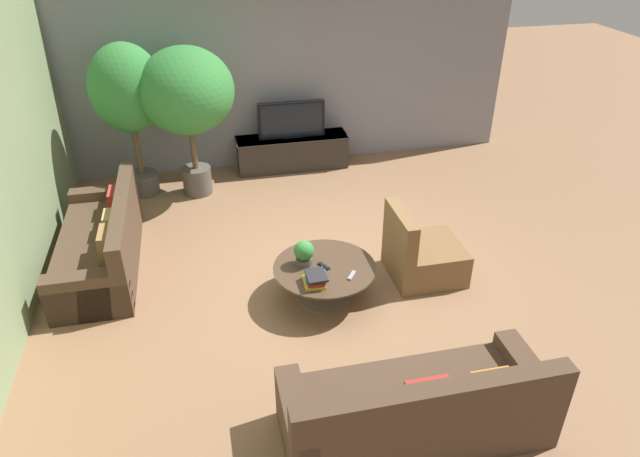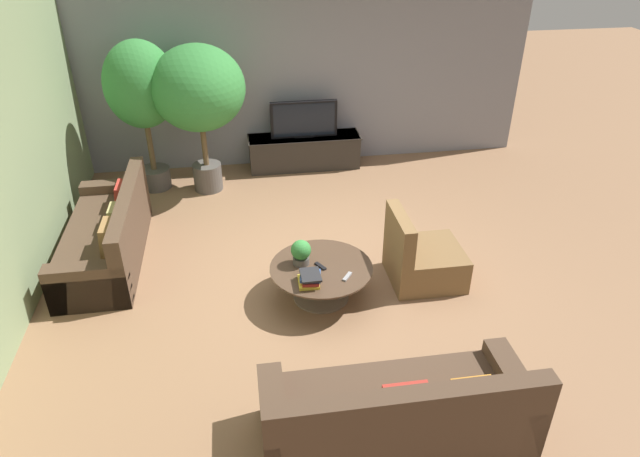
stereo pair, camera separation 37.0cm
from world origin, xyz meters
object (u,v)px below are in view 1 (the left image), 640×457
object	(u,v)px
couch_near_entry	(417,410)
armchair_wicker	(421,255)
coffee_table	(325,276)
media_console	(292,152)
potted_palm_corner	(187,94)
television	(291,120)
potted_plant_tabletop	(304,253)
couch_by_wall	(103,245)
potted_palm_tall	(128,93)

from	to	relation	value
couch_near_entry	armchair_wicker	bearing A→B (deg)	-112.07
coffee_table	media_console	bearing A→B (deg)	85.65
armchair_wicker	potted_palm_corner	size ratio (longest dim) A/B	0.41
television	potted_palm_corner	world-z (taller)	potted_palm_corner
armchair_wicker	couch_near_entry	bearing A→B (deg)	157.93
couch_near_entry	armchair_wicker	distance (m)	2.29
coffee_table	potted_palm_corner	bearing A→B (deg)	113.77
couch_near_entry	potted_plant_tabletop	size ratio (longest dim) A/B	7.60
coffee_table	couch_near_entry	distance (m)	1.99
coffee_table	potted_palm_corner	distance (m)	3.34
couch_by_wall	potted_plant_tabletop	bearing A→B (deg)	63.94
couch_near_entry	potted_palm_corner	bearing A→B (deg)	-72.01
coffee_table	couch_by_wall	distance (m)	2.67
coffee_table	couch_by_wall	xyz separation A→B (m)	(-2.40, 1.17, 0.00)
television	couch_by_wall	bearing A→B (deg)	-139.76
couch_by_wall	potted_palm_corner	distance (m)	2.36
television	coffee_table	bearing A→B (deg)	-94.35
coffee_table	potted_plant_tabletop	xyz separation A→B (m)	(-0.20, 0.09, 0.26)
couch_by_wall	armchair_wicker	bearing A→B (deg)	74.27
television	potted_plant_tabletop	bearing A→B (deg)	-97.93
media_console	armchair_wicker	world-z (taller)	armchair_wicker
television	couch_by_wall	world-z (taller)	television
coffee_table	armchair_wicker	size ratio (longest dim) A/B	1.28
television	couch_by_wall	xyz separation A→B (m)	(-2.66, -2.25, -0.51)
potted_palm_corner	potted_plant_tabletop	world-z (taller)	potted_palm_corner
couch_by_wall	potted_palm_corner	size ratio (longest dim) A/B	1.02
couch_by_wall	couch_near_entry	xyz separation A→B (m)	(2.71, -3.13, -0.00)
couch_by_wall	coffee_table	bearing A→B (deg)	64.04
media_console	television	bearing A→B (deg)	-90.00
media_console	armchair_wicker	size ratio (longest dim) A/B	2.05
media_console	couch_by_wall	bearing A→B (deg)	-139.74
coffee_table	potted_palm_tall	distance (m)	3.85
armchair_wicker	potted_palm_tall	world-z (taller)	potted_palm_tall
coffee_table	potted_palm_tall	bearing A→B (deg)	123.86
couch_by_wall	potted_palm_corner	xyz separation A→B (m)	(1.14, 1.68, 1.20)
couch_by_wall	potted_palm_tall	xyz separation A→B (m)	(0.36, 1.86, 1.21)
couch_near_entry	armchair_wicker	xyz separation A→B (m)	(0.86, 2.13, -0.01)
armchair_wicker	potted_palm_corner	distance (m)	3.82
couch_near_entry	couch_by_wall	bearing A→B (deg)	-49.16
potted_palm_corner	potted_palm_tall	bearing A→B (deg)	166.83
armchair_wicker	potted_palm_tall	xyz separation A→B (m)	(-3.20, 2.87, 1.22)
coffee_table	potted_plant_tabletop	distance (m)	0.35
potted_plant_tabletop	coffee_table	bearing A→B (deg)	-24.94
armchair_wicker	potted_plant_tabletop	distance (m)	1.40
media_console	couch_by_wall	distance (m)	3.49
potted_palm_corner	potted_plant_tabletop	xyz separation A→B (m)	(1.05, -2.76, -0.94)
potted_palm_tall	potted_plant_tabletop	distance (m)	3.59
couch_near_entry	potted_palm_corner	xyz separation A→B (m)	(-1.56, 4.81, 1.20)
armchair_wicker	potted_palm_tall	size ratio (longest dim) A/B	0.40
coffee_table	potted_palm_corner	size ratio (longest dim) A/B	0.52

